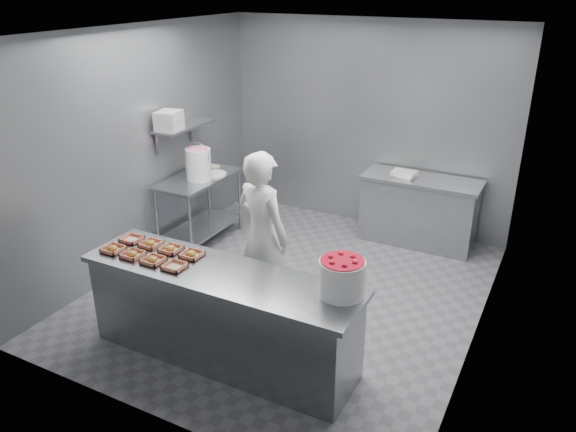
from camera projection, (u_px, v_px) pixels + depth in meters
The scene contains 24 objects.
floor at pixel (291, 291), 6.34m from camera, with size 4.50×4.50×0.00m, color #4C4C51.
ceiling at pixel (291, 31), 5.23m from camera, with size 4.50×4.50×0.00m, color white.
wall_back at pixel (367, 126), 7.62m from camera, with size 4.00×0.04×2.80m, color slate.
wall_left at pixel (141, 148), 6.64m from camera, with size 0.04×4.50×2.80m, color slate.
wall_right at pixel (493, 207), 4.93m from camera, with size 0.04×4.50×2.80m, color slate.
service_counter at pixel (222, 316), 5.06m from camera, with size 2.60×0.70×0.90m.
prep_table at pixel (199, 200), 7.29m from camera, with size 0.60×1.20×0.90m.
back_counter at pixel (419, 211), 7.32m from camera, with size 1.50×0.60×0.90m.
wall_shelf at pixel (184, 126), 6.99m from camera, with size 0.35×0.90×0.03m, color slate.
tray_0 at pixel (113, 249), 5.25m from camera, with size 0.19×0.18×0.06m.
tray_1 at pixel (133, 254), 5.14m from camera, with size 0.19×0.18×0.06m.
tray_2 at pixel (153, 260), 5.04m from camera, with size 0.19×0.18×0.06m.
tray_3 at pixel (175, 266), 4.94m from camera, with size 0.19×0.18×0.04m.
tray_4 at pixel (132, 239), 5.45m from camera, with size 0.19×0.18×0.04m.
tray_5 at pixel (151, 244), 5.35m from camera, with size 0.19×0.18×0.06m.
tray_6 at pixel (171, 249), 5.25m from camera, with size 0.19×0.18×0.06m.
tray_7 at pixel (192, 254), 5.14m from camera, with size 0.19×0.18×0.06m.
worker at pixel (263, 236), 5.62m from camera, with size 0.64×0.42×1.76m, color silver.
strawberry_tub at pixel (342, 276), 4.48m from camera, with size 0.38×0.38×0.31m.
glaze_bucket at pixel (198, 163), 7.02m from camera, with size 0.33×0.31×0.49m.
bucket_lid at pixel (215, 174), 7.27m from camera, with size 0.29×0.29×0.02m, color silver.
rag at pixel (213, 166), 7.56m from camera, with size 0.15×0.13×0.02m, color #CCB28C.
appliance at pixel (169, 120), 6.72m from camera, with size 0.26×0.30×0.23m, color gray.
paper_stack at pixel (404, 173), 7.23m from camera, with size 0.30×0.22×0.06m, color silver.
Camera 1 is at (2.52, -4.88, 3.27)m, focal length 35.00 mm.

